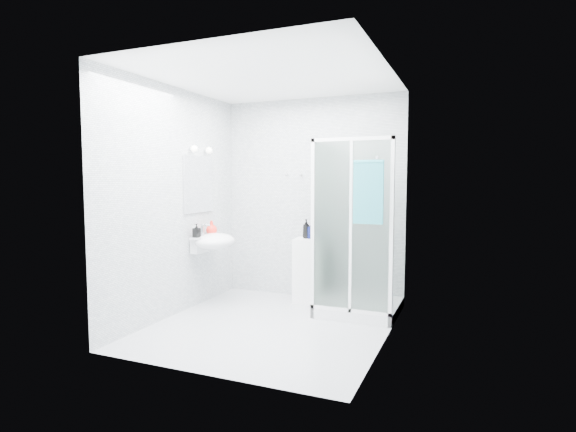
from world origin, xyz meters
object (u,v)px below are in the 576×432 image
at_px(storage_cabinet, 308,270).
at_px(shampoo_bottle_b, 312,230).
at_px(shampoo_bottle_a, 306,229).
at_px(shower_enclosure, 351,275).
at_px(hand_towel, 368,191).
at_px(soap_dispenser_orange, 212,228).
at_px(soap_dispenser_black, 197,231).
at_px(wall_basin, 213,242).

height_order(storage_cabinet, shampoo_bottle_b, shampoo_bottle_b).
xyz_separation_m(storage_cabinet, shampoo_bottle_a, (-0.04, 0.02, 0.53)).
bearing_deg(shower_enclosure, shampoo_bottle_a, 156.22).
relative_size(hand_towel, shampoo_bottle_a, 2.73).
xyz_separation_m(shower_enclosure, shampoo_bottle_b, (-0.59, 0.31, 0.48)).
height_order(shampoo_bottle_b, soap_dispenser_orange, soap_dispenser_orange).
distance_m(shampoo_bottle_b, soap_dispenser_black, 1.43).
bearing_deg(wall_basin, shower_enclosure, 10.81).
bearing_deg(soap_dispenser_black, shampoo_bottle_b, 33.93).
relative_size(storage_cabinet, soap_dispenser_orange, 4.54).
distance_m(wall_basin, hand_towel, 2.04).
bearing_deg(hand_towel, shampoo_bottle_b, 140.64).
bearing_deg(shampoo_bottle_b, shampoo_bottle_a, -164.94).
distance_m(storage_cabinet, hand_towel, 1.53).
bearing_deg(soap_dispenser_black, wall_basin, 53.86).
bearing_deg(shampoo_bottle_a, soap_dispenser_black, -145.10).
height_order(hand_towel, soap_dispenser_orange, hand_towel).
bearing_deg(storage_cabinet, shower_enclosure, -28.30).
height_order(wall_basin, shampoo_bottle_b, shampoo_bottle_b).
relative_size(wall_basin, shampoo_bottle_a, 2.30).
relative_size(wall_basin, hand_towel, 0.84).
bearing_deg(shampoo_bottle_b, shower_enclosure, -27.63).
distance_m(shampoo_bottle_a, soap_dispenser_orange, 1.19).
bearing_deg(hand_towel, soap_dispenser_black, -177.63).
relative_size(shower_enclosure, soap_dispenser_black, 12.19).
height_order(shower_enclosure, wall_basin, shower_enclosure).
xyz_separation_m(shower_enclosure, soap_dispenser_orange, (-1.75, -0.20, 0.50)).
relative_size(shampoo_bottle_a, shampoo_bottle_b, 1.08).
height_order(storage_cabinet, soap_dispenser_orange, soap_dispenser_orange).
bearing_deg(shower_enclosure, hand_towel, -55.65).
height_order(shower_enclosure, soap_dispenser_orange, shower_enclosure).
height_order(wall_basin, shampoo_bottle_a, shampoo_bottle_a).
distance_m(wall_basin, shampoo_bottle_a, 1.17).
xyz_separation_m(shampoo_bottle_b, soap_dispenser_black, (-1.18, -0.80, 0.02)).
relative_size(shower_enclosure, shampoo_bottle_b, 8.89).
bearing_deg(wall_basin, hand_towel, -2.52).
bearing_deg(shampoo_bottle_a, wall_basin, -148.46).
distance_m(shower_enclosure, shampoo_bottle_a, 0.87).
height_order(shower_enclosure, storage_cabinet, shower_enclosure).
relative_size(storage_cabinet, shampoo_bottle_b, 3.61).
distance_m(hand_towel, soap_dispenser_black, 2.11).
bearing_deg(shower_enclosure, shampoo_bottle_b, 152.37).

